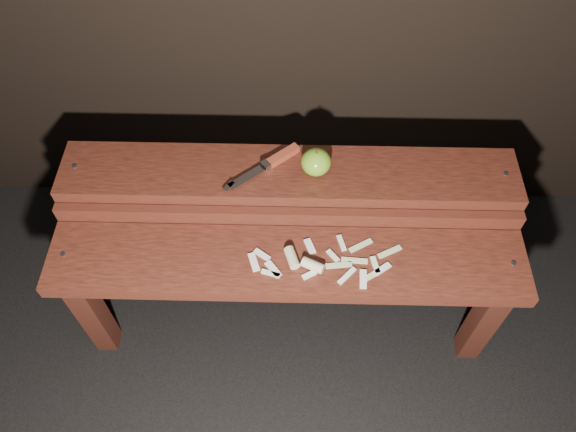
{
  "coord_description": "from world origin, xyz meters",
  "views": [
    {
      "loc": [
        0.02,
        -0.77,
        1.62
      ],
      "look_at": [
        0.0,
        0.06,
        0.45
      ],
      "focal_mm": 35.0,
      "sensor_mm": 36.0,
      "label": 1
    }
  ],
  "objects_px": {
    "bench_rear_tier": "(289,192)",
    "apple": "(316,162)",
    "bench_front_tier": "(287,276)",
    "knife": "(274,161)"
  },
  "relations": [
    {
      "from": "bench_rear_tier",
      "to": "apple",
      "type": "distance_m",
      "value": 0.14
    },
    {
      "from": "apple",
      "to": "knife",
      "type": "height_order",
      "value": "apple"
    },
    {
      "from": "bench_front_tier",
      "to": "apple",
      "type": "xyz_separation_m",
      "value": [
        0.07,
        0.23,
        0.18
      ]
    },
    {
      "from": "bench_front_tier",
      "to": "knife",
      "type": "relative_size",
      "value": 6.2
    },
    {
      "from": "bench_front_tier",
      "to": "bench_rear_tier",
      "type": "height_order",
      "value": "bench_rear_tier"
    },
    {
      "from": "apple",
      "to": "bench_rear_tier",
      "type": "bearing_deg",
      "value": -176.41
    },
    {
      "from": "bench_front_tier",
      "to": "bench_rear_tier",
      "type": "distance_m",
      "value": 0.23
    },
    {
      "from": "bench_front_tier",
      "to": "knife",
      "type": "xyz_separation_m",
      "value": [
        -0.04,
        0.25,
        0.16
      ]
    },
    {
      "from": "bench_front_tier",
      "to": "apple",
      "type": "relative_size",
      "value": 14.72
    },
    {
      "from": "bench_front_tier",
      "to": "knife",
      "type": "height_order",
      "value": "knife"
    }
  ]
}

